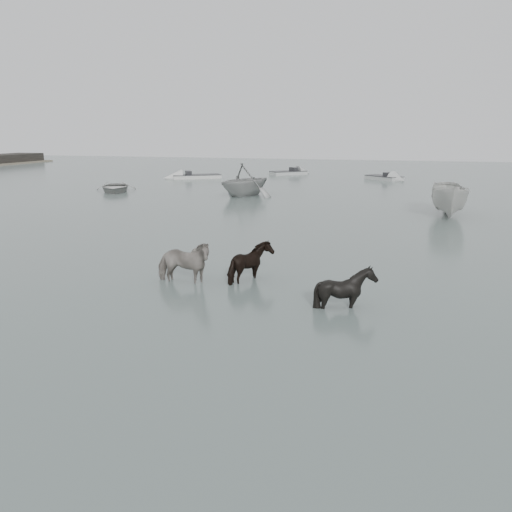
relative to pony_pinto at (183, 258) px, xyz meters
name	(u,v)px	position (x,y,z in m)	size (l,w,h in m)	color
ground	(240,289)	(1.82, -0.14, -0.77)	(140.00, 140.00, 0.00)	#516059
pony_pinto	(183,258)	(0.00, 0.00, 0.00)	(0.83, 1.82, 1.54)	black
pony_dark	(251,259)	(1.90, 0.78, -0.08)	(1.36, 1.16, 1.37)	black
pony_black	(346,280)	(4.91, -0.79, -0.04)	(1.18, 1.33, 1.46)	black
rowboat_lead	(115,186)	(-14.73, 20.41, -0.33)	(3.02, 4.23, 0.88)	#A8A7A3
rowboat_trail	(245,179)	(-4.40, 20.68, 0.45)	(3.99, 4.62, 2.43)	#9A9C9A
boat_small	(450,198)	(8.78, 15.50, 0.19)	(1.87, 4.98, 1.92)	#BCBCB7
skiff_outer	(196,175)	(-12.94, 32.22, -0.40)	(6.43, 1.60, 0.75)	silver
skiff_mid	(384,176)	(4.69, 35.75, -0.40)	(4.94, 1.60, 0.75)	#A5A8A5
skiff_far	(288,171)	(-5.27, 39.00, -0.40)	(5.25, 1.60, 0.75)	#AFB2AF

